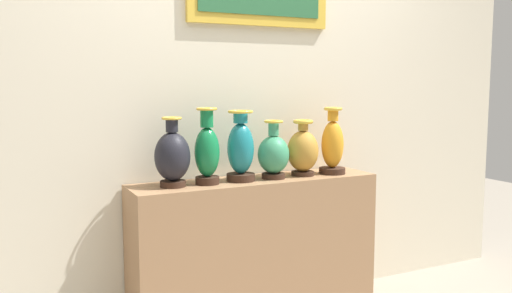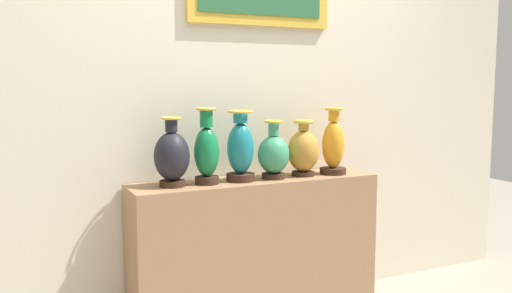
{
  "view_description": "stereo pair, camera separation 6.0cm",
  "coord_description": "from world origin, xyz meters",
  "px_view_note": "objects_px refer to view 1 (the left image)",
  "views": [
    {
      "loc": [
        -1.36,
        -2.72,
        1.36
      ],
      "look_at": [
        0.0,
        0.0,
        1.01
      ],
      "focal_mm": 37.99,
      "sensor_mm": 36.0,
      "label": 1
    },
    {
      "loc": [
        -1.31,
        -2.74,
        1.36
      ],
      "look_at": [
        0.0,
        0.0,
        1.01
      ],
      "focal_mm": 37.99,
      "sensor_mm": 36.0,
      "label": 2
    }
  ],
  "objects_px": {
    "vase_onyx": "(172,157)",
    "vase_emerald": "(207,151)",
    "vase_ochre": "(303,151)",
    "vase_amber": "(332,145)",
    "vase_jade": "(273,154)",
    "vase_teal": "(241,149)"
  },
  "relations": [
    {
      "from": "vase_onyx",
      "to": "vase_emerald",
      "type": "relative_size",
      "value": 0.89
    },
    {
      "from": "vase_onyx",
      "to": "vase_ochre",
      "type": "bearing_deg",
      "value": -0.33
    },
    {
      "from": "vase_onyx",
      "to": "vase_amber",
      "type": "relative_size",
      "value": 0.92
    },
    {
      "from": "vase_emerald",
      "to": "vase_jade",
      "type": "bearing_deg",
      "value": -1.01
    },
    {
      "from": "vase_teal",
      "to": "vase_jade",
      "type": "xyz_separation_m",
      "value": [
        0.2,
        -0.01,
        -0.04
      ]
    },
    {
      "from": "vase_jade",
      "to": "vase_amber",
      "type": "xyz_separation_m",
      "value": [
        0.4,
        -0.01,
        0.03
      ]
    },
    {
      "from": "vase_onyx",
      "to": "vase_ochre",
      "type": "xyz_separation_m",
      "value": [
        0.8,
        -0.0,
        -0.01
      ]
    },
    {
      "from": "vase_onyx",
      "to": "vase_amber",
      "type": "xyz_separation_m",
      "value": [
        0.99,
        -0.02,
        0.01
      ]
    },
    {
      "from": "vase_emerald",
      "to": "vase_amber",
      "type": "distance_m",
      "value": 0.8
    },
    {
      "from": "vase_onyx",
      "to": "vase_jade",
      "type": "relative_size",
      "value": 1.1
    },
    {
      "from": "vase_teal",
      "to": "vase_amber",
      "type": "xyz_separation_m",
      "value": [
        0.6,
        -0.02,
        -0.01
      ]
    },
    {
      "from": "vase_onyx",
      "to": "vase_teal",
      "type": "relative_size",
      "value": 0.93
    },
    {
      "from": "vase_amber",
      "to": "vase_jade",
      "type": "bearing_deg",
      "value": 178.73
    },
    {
      "from": "vase_emerald",
      "to": "vase_ochre",
      "type": "height_order",
      "value": "vase_emerald"
    },
    {
      "from": "vase_jade",
      "to": "vase_amber",
      "type": "height_order",
      "value": "vase_amber"
    },
    {
      "from": "vase_teal",
      "to": "vase_ochre",
      "type": "bearing_deg",
      "value": -0.14
    },
    {
      "from": "vase_onyx",
      "to": "vase_amber",
      "type": "height_order",
      "value": "vase_amber"
    },
    {
      "from": "vase_jade",
      "to": "vase_ochre",
      "type": "bearing_deg",
      "value": 3.16
    },
    {
      "from": "vase_onyx",
      "to": "vase_ochre",
      "type": "relative_size",
      "value": 1.11
    },
    {
      "from": "vase_onyx",
      "to": "vase_emerald",
      "type": "height_order",
      "value": "vase_emerald"
    },
    {
      "from": "vase_teal",
      "to": "vase_emerald",
      "type": "bearing_deg",
      "value": -178.55
    },
    {
      "from": "vase_teal",
      "to": "vase_amber",
      "type": "relative_size",
      "value": 0.98
    }
  ]
}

